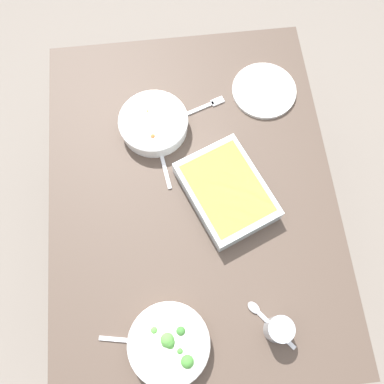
{
  "coord_description": "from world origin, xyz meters",
  "views": [
    {
      "loc": [
        0.43,
        -0.05,
        1.98
      ],
      "look_at": [
        0.0,
        0.0,
        0.74
      ],
      "focal_mm": 38.89,
      "sensor_mm": 36.0,
      "label": 1
    }
  ],
  "objects_px": {
    "broccoli_bowl": "(169,344)",
    "spoon_spare": "(265,318)",
    "spoon_by_broccoli": "(139,341)",
    "fork_on_table": "(204,107)",
    "spoon_by_stew": "(162,157)",
    "stew_bowl": "(154,123)",
    "baking_dish": "(226,191)",
    "drink_cup": "(278,330)",
    "side_plate": "(264,91)"
  },
  "relations": [
    {
      "from": "broccoli_bowl",
      "to": "spoon_spare",
      "type": "relative_size",
      "value": 1.52
    },
    {
      "from": "spoon_by_broccoli",
      "to": "fork_on_table",
      "type": "bearing_deg",
      "value": 159.71
    },
    {
      "from": "spoon_by_stew",
      "to": "fork_on_table",
      "type": "distance_m",
      "value": 0.23
    },
    {
      "from": "spoon_by_stew",
      "to": "spoon_by_broccoli",
      "type": "xyz_separation_m",
      "value": [
        0.55,
        -0.11,
        0.0
      ]
    },
    {
      "from": "spoon_by_stew",
      "to": "fork_on_table",
      "type": "bearing_deg",
      "value": 137.25
    },
    {
      "from": "broccoli_bowl",
      "to": "fork_on_table",
      "type": "xyz_separation_m",
      "value": [
        -0.74,
        0.18,
        -0.03
      ]
    },
    {
      "from": "stew_bowl",
      "to": "broccoli_bowl",
      "type": "height_order",
      "value": "broccoli_bowl"
    },
    {
      "from": "baking_dish",
      "to": "drink_cup",
      "type": "xyz_separation_m",
      "value": [
        0.42,
        0.09,
        0.0
      ]
    },
    {
      "from": "spoon_by_stew",
      "to": "stew_bowl",
      "type": "bearing_deg",
      "value": -171.78
    },
    {
      "from": "spoon_by_stew",
      "to": "spoon_by_broccoli",
      "type": "relative_size",
      "value": 1.0
    },
    {
      "from": "baking_dish",
      "to": "drink_cup",
      "type": "height_order",
      "value": "drink_cup"
    },
    {
      "from": "stew_bowl",
      "to": "fork_on_table",
      "type": "xyz_separation_m",
      "value": [
        -0.06,
        0.17,
        -0.03
      ]
    },
    {
      "from": "stew_bowl",
      "to": "spoon_by_stew",
      "type": "distance_m",
      "value": 0.11
    },
    {
      "from": "drink_cup",
      "to": "spoon_by_stew",
      "type": "distance_m",
      "value": 0.63
    },
    {
      "from": "drink_cup",
      "to": "broccoli_bowl",
      "type": "bearing_deg",
      "value": -89.06
    },
    {
      "from": "drink_cup",
      "to": "side_plate",
      "type": "height_order",
      "value": "drink_cup"
    },
    {
      "from": "baking_dish",
      "to": "fork_on_table",
      "type": "relative_size",
      "value": 2.08
    },
    {
      "from": "spoon_by_stew",
      "to": "spoon_spare",
      "type": "xyz_separation_m",
      "value": [
        0.53,
        0.25,
        0.0
      ]
    },
    {
      "from": "baking_dish",
      "to": "spoon_by_stew",
      "type": "bearing_deg",
      "value": -128.39
    },
    {
      "from": "drink_cup",
      "to": "fork_on_table",
      "type": "relative_size",
      "value": 0.49
    },
    {
      "from": "drink_cup",
      "to": "side_plate",
      "type": "distance_m",
      "value": 0.78
    },
    {
      "from": "spoon_by_broccoli",
      "to": "fork_on_table",
      "type": "distance_m",
      "value": 0.77
    },
    {
      "from": "side_plate",
      "to": "spoon_spare",
      "type": "xyz_separation_m",
      "value": [
        0.74,
        -0.12,
        -0.0
      ]
    },
    {
      "from": "stew_bowl",
      "to": "spoon_spare",
      "type": "bearing_deg",
      "value": 22.29
    },
    {
      "from": "spoon_by_stew",
      "to": "broccoli_bowl",
      "type": "bearing_deg",
      "value": -2.69
    },
    {
      "from": "broccoli_bowl",
      "to": "baking_dish",
      "type": "bearing_deg",
      "value": 152.94
    },
    {
      "from": "spoon_spare",
      "to": "spoon_by_broccoli",
      "type": "bearing_deg",
      "value": -86.44
    },
    {
      "from": "drink_cup",
      "to": "spoon_by_broccoli",
      "type": "distance_m",
      "value": 0.39
    },
    {
      "from": "spoon_by_stew",
      "to": "drink_cup",
      "type": "bearing_deg",
      "value": 25.86
    },
    {
      "from": "broccoli_bowl",
      "to": "spoon_by_broccoli",
      "type": "distance_m",
      "value": 0.09
    },
    {
      "from": "broccoli_bowl",
      "to": "spoon_spare",
      "type": "distance_m",
      "value": 0.28
    },
    {
      "from": "stew_bowl",
      "to": "drink_cup",
      "type": "height_order",
      "value": "drink_cup"
    },
    {
      "from": "drink_cup",
      "to": "spoon_by_broccoli",
      "type": "relative_size",
      "value": 0.48
    },
    {
      "from": "side_plate",
      "to": "broccoli_bowl",
      "type": "bearing_deg",
      "value": -26.99
    },
    {
      "from": "stew_bowl",
      "to": "baking_dish",
      "type": "bearing_deg",
      "value": 38.24
    },
    {
      "from": "drink_cup",
      "to": "spoon_spare",
      "type": "bearing_deg",
      "value": -141.32
    },
    {
      "from": "baking_dish",
      "to": "spoon_spare",
      "type": "height_order",
      "value": "baking_dish"
    },
    {
      "from": "stew_bowl",
      "to": "side_plate",
      "type": "bearing_deg",
      "value": 104.44
    },
    {
      "from": "spoon_by_broccoli",
      "to": "spoon_spare",
      "type": "xyz_separation_m",
      "value": [
        -0.02,
        0.36,
        0.0
      ]
    },
    {
      "from": "broccoli_bowl",
      "to": "fork_on_table",
      "type": "height_order",
      "value": "broccoli_bowl"
    },
    {
      "from": "spoon_spare",
      "to": "spoon_by_stew",
      "type": "bearing_deg",
      "value": -155.07
    },
    {
      "from": "side_plate",
      "to": "fork_on_table",
      "type": "distance_m",
      "value": 0.22
    },
    {
      "from": "spoon_by_broccoli",
      "to": "spoon_by_stew",
      "type": "bearing_deg",
      "value": 168.7
    },
    {
      "from": "baking_dish",
      "to": "spoon_by_stew",
      "type": "relative_size",
      "value": 2.05
    },
    {
      "from": "drink_cup",
      "to": "side_plate",
      "type": "bearing_deg",
      "value": 172.93
    },
    {
      "from": "stew_bowl",
      "to": "drink_cup",
      "type": "distance_m",
      "value": 0.74
    },
    {
      "from": "broccoli_bowl",
      "to": "fork_on_table",
      "type": "bearing_deg",
      "value": 166.07
    },
    {
      "from": "stew_bowl",
      "to": "side_plate",
      "type": "xyz_separation_m",
      "value": [
        -0.1,
        0.39,
        -0.03
      ]
    },
    {
      "from": "drink_cup",
      "to": "stew_bowl",
      "type": "bearing_deg",
      "value": -156.76
    },
    {
      "from": "spoon_spare",
      "to": "baking_dish",
      "type": "bearing_deg",
      "value": -171.26
    }
  ]
}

